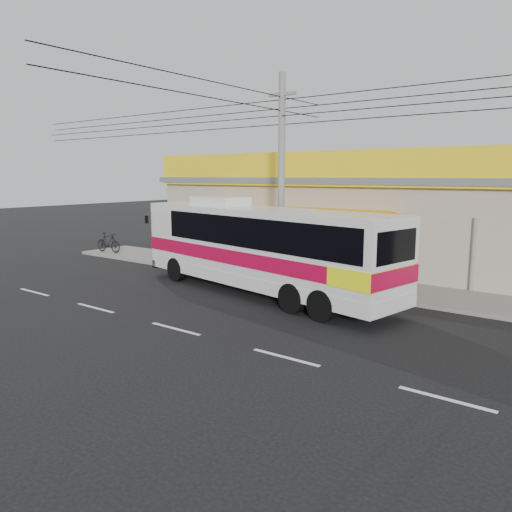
{
  "coord_description": "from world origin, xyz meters",
  "views": [
    {
      "loc": [
        10.69,
        -12.69,
        4.62
      ],
      "look_at": [
        -0.33,
        2.0,
        1.63
      ],
      "focal_mm": 35.0,
      "sensor_mm": 36.0,
      "label": 1
    }
  ],
  "objects_px": {
    "coach_bus": "(264,244)",
    "motorbike_dark": "(108,242)",
    "motorbike_red": "(209,259)",
    "utility_pole": "(282,111)"
  },
  "relations": [
    {
      "from": "coach_bus",
      "to": "motorbike_dark",
      "type": "distance_m",
      "value": 13.32
    },
    {
      "from": "coach_bus",
      "to": "motorbike_red",
      "type": "xyz_separation_m",
      "value": [
        -4.68,
        2.01,
        -1.32
      ]
    },
    {
      "from": "motorbike_dark",
      "to": "motorbike_red",
      "type": "bearing_deg",
      "value": -97.51
    },
    {
      "from": "motorbike_dark",
      "to": "utility_pole",
      "type": "height_order",
      "value": "utility_pole"
    },
    {
      "from": "motorbike_dark",
      "to": "utility_pole",
      "type": "relative_size",
      "value": 0.06
    },
    {
      "from": "coach_bus",
      "to": "utility_pole",
      "type": "distance_m",
      "value": 5.82
    },
    {
      "from": "coach_bus",
      "to": "motorbike_dark",
      "type": "height_order",
      "value": "coach_bus"
    },
    {
      "from": "coach_bus",
      "to": "utility_pole",
      "type": "height_order",
      "value": "utility_pole"
    },
    {
      "from": "coach_bus",
      "to": "motorbike_dark",
      "type": "xyz_separation_m",
      "value": [
        -13.03,
        2.5,
        -1.26
      ]
    },
    {
      "from": "motorbike_dark",
      "to": "utility_pole",
      "type": "bearing_deg",
      "value": -94.8
    }
  ]
}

